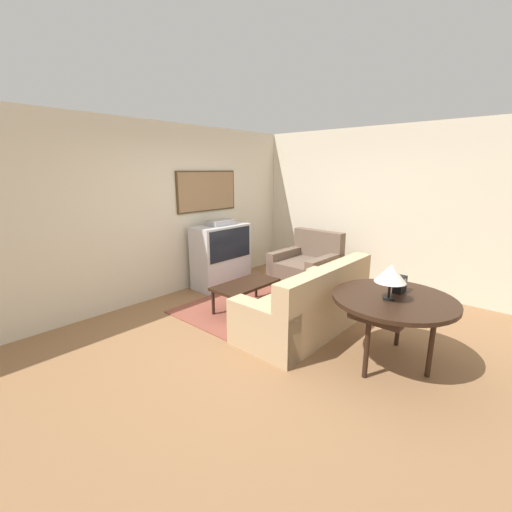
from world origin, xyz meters
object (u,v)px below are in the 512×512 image
at_px(couch, 308,307).
at_px(coffee_table, 246,286).
at_px(console_table, 394,303).
at_px(mantel_clock, 400,284).
at_px(table_lamp, 391,274).
at_px(armchair, 307,268).
at_px(tv, 221,255).

relative_size(couch, coffee_table, 1.87).
height_order(console_table, mantel_clock, mantel_clock).
relative_size(console_table, table_lamp, 3.37).
bearing_deg(coffee_table, couch, -87.78).
height_order(armchair, table_lamp, table_lamp).
height_order(console_table, table_lamp, table_lamp).
relative_size(tv, armchair, 1.16).
relative_size(tv, table_lamp, 3.21).
height_order(couch, table_lamp, table_lamp).
bearing_deg(armchair, mantel_clock, -32.05).
bearing_deg(mantel_clock, couch, 97.11).
distance_m(coffee_table, console_table, 2.13).
bearing_deg(mantel_clock, table_lamp, 179.85).
height_order(couch, console_table, couch).
distance_m(couch, coffee_table, 1.04).
relative_size(coffee_table, mantel_clock, 5.75).
bearing_deg(tv, mantel_clock, -96.08).
relative_size(tv, coffee_table, 1.16).
distance_m(couch, armchair, 1.78).
bearing_deg(table_lamp, tv, 78.65).
bearing_deg(armchair, couch, -54.64).
xyz_separation_m(coffee_table, mantel_clock, (0.17, -2.09, 0.46)).
bearing_deg(coffee_table, console_table, -90.73).
distance_m(tv, couch, 2.17).
bearing_deg(couch, table_lamp, 80.83).
bearing_deg(tv, table_lamp, -101.35).
height_order(coffee_table, console_table, console_table).
bearing_deg(console_table, coffee_table, 89.27).
relative_size(coffee_table, console_table, 0.82).
bearing_deg(console_table, couch, 86.39).
relative_size(armchair, table_lamp, 2.76).
bearing_deg(mantel_clock, console_table, -173.68).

